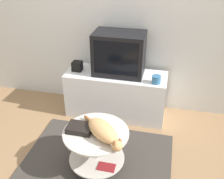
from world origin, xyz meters
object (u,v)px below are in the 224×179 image
at_px(dvd_box, 80,128).
at_px(cat, 103,131).
at_px(speaker, 77,66).
at_px(tv, 119,54).

distance_m(dvd_box, cat, 0.25).
bearing_deg(speaker, cat, -59.27).
bearing_deg(tv, cat, -85.72).
bearing_deg(tv, dvd_box, -99.05).
distance_m(tv, dvd_box, 1.08).
bearing_deg(dvd_box, speaker, 110.33).
bearing_deg(tv, speaker, -175.26).
height_order(tv, cat, tv).
distance_m(speaker, dvd_box, 1.04).
bearing_deg(dvd_box, cat, -9.14).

